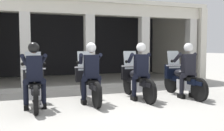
{
  "coord_description": "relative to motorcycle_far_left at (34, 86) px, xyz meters",
  "views": [
    {
      "loc": [
        -2.29,
        -6.33,
        1.48
      ],
      "look_at": [
        0.0,
        0.27,
        0.95
      ],
      "focal_mm": 39.97,
      "sensor_mm": 36.0,
      "label": 1
    }
  ],
  "objects": [
    {
      "name": "motorcycle_center_left",
      "position": [
        1.4,
        0.1,
        0.0
      ],
      "size": [
        0.62,
        2.04,
        1.35
      ],
      "rotation": [
        0.0,
        0.0,
        0.04
      ],
      "color": "black",
      "rests_on": "ground"
    },
    {
      "name": "motorcycle_far_left",
      "position": [
        0.0,
        0.0,
        0.0
      ],
      "size": [
        0.62,
        2.04,
        1.35
      ],
      "rotation": [
        0.0,
        0.0,
        0.12
      ],
      "color": "black",
      "rests_on": "ground"
    },
    {
      "name": "station_building",
      "position": [
        2.07,
        4.98,
        1.56
      ],
      "size": [
        10.13,
        4.59,
        3.26
      ],
      "color": "black",
      "rests_on": "ground"
    },
    {
      "name": "police_officer_center_right",
      "position": [
        2.81,
        -0.2,
        0.44
      ],
      "size": [
        0.63,
        0.61,
        1.58
      ],
      "rotation": [
        0.0,
        0.0,
        0.09
      ],
      "color": "black",
      "rests_on": "ground"
    },
    {
      "name": "kerb_strip",
      "position": [
        2.07,
        2.19,
        -0.44
      ],
      "size": [
        9.63,
        0.24,
        0.12
      ],
      "primitive_type": "cube",
      "color": "#B7B5AD",
      "rests_on": "ground"
    },
    {
      "name": "police_officer_far_left",
      "position": [
        -0.0,
        -0.28,
        0.44
      ],
      "size": [
        0.63,
        0.61,
        1.58
      ],
      "rotation": [
        0.0,
        0.0,
        0.12
      ],
      "color": "black",
      "rests_on": "ground"
    },
    {
      "name": "motorcycle_far_right",
      "position": [
        4.21,
        -0.1,
        0.0
      ],
      "size": [
        0.62,
        2.04,
        1.35
      ],
      "rotation": [
        0.0,
        0.0,
        0.15
      ],
      "color": "black",
      "rests_on": "ground"
    },
    {
      "name": "ground_plane",
      "position": [
        2.1,
        2.92,
        -0.5
      ],
      "size": [
        80.0,
        80.0,
        0.0
      ],
      "primitive_type": "plane",
      "color": "#A8A59E"
    },
    {
      "name": "police_officer_far_right",
      "position": [
        4.21,
        -0.38,
        0.44
      ],
      "size": [
        0.63,
        0.61,
        1.58
      ],
      "rotation": [
        0.0,
        0.0,
        0.15
      ],
      "color": "black",
      "rests_on": "ground"
    },
    {
      "name": "motorcycle_center_right",
      "position": [
        2.81,
        0.08,
        0.0
      ],
      "size": [
        0.62,
        2.04,
        1.35
      ],
      "rotation": [
        0.0,
        0.0,
        0.09
      ],
      "color": "black",
      "rests_on": "ground"
    },
    {
      "name": "police_officer_center_left",
      "position": [
        1.4,
        -0.18,
        0.44
      ],
      "size": [
        0.63,
        0.61,
        1.58
      ],
      "rotation": [
        0.0,
        0.0,
        0.04
      ],
      "color": "black",
      "rests_on": "ground"
    }
  ]
}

